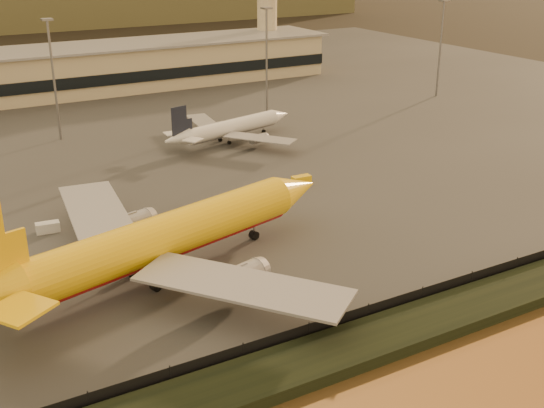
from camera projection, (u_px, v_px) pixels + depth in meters
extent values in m
plane|color=black|center=(293.00, 281.00, 87.35)|extent=(900.00, 900.00, 0.00)
cube|color=black|center=(376.00, 340.00, 73.37)|extent=(320.00, 7.00, 1.40)
cube|color=#2D2D2D|center=(88.00, 119.00, 163.99)|extent=(320.00, 220.00, 0.20)
cube|color=black|center=(354.00, 318.00, 76.37)|extent=(300.00, 0.05, 2.20)
cube|color=tan|center=(55.00, 73.00, 185.96)|extent=(160.00, 22.00, 12.00)
cube|color=black|center=(66.00, 84.00, 177.29)|extent=(160.00, 0.60, 3.00)
cube|color=gray|center=(52.00, 50.00, 183.65)|extent=(164.00, 24.00, 0.60)
cylinder|color=tan|center=(267.00, 22.00, 219.83)|extent=(6.40, 6.40, 30.00)
cylinder|color=slate|center=(54.00, 82.00, 142.63)|extent=(0.50, 0.50, 25.00)
cube|color=slate|center=(47.00, 19.00, 137.96)|extent=(2.20, 2.20, 0.40)
cylinder|color=slate|center=(267.00, 63.00, 164.11)|extent=(0.50, 0.50, 25.00)
cube|color=slate|center=(266.00, 8.00, 159.45)|extent=(2.20, 2.20, 0.40)
cylinder|color=slate|center=(440.00, 50.00, 182.37)|extent=(0.50, 0.50, 25.00)
cube|color=slate|center=(445.00, 1.00, 177.70)|extent=(2.20, 2.20, 0.40)
cylinder|color=#EDB60C|center=(168.00, 235.00, 86.98)|extent=(39.74, 15.87, 5.72)
cylinder|color=#AD0D09|center=(168.00, 242.00, 87.34)|extent=(38.35, 14.37, 4.46)
cone|color=#EDB60C|center=(295.00, 189.00, 102.52)|extent=(8.93, 7.54, 5.72)
cube|color=#EDB60C|center=(20.00, 309.00, 68.08)|extent=(7.58, 7.56, 0.34)
cube|color=gray|center=(97.00, 212.00, 96.66)|extent=(10.61, 25.51, 0.34)
cylinder|color=gray|center=(129.00, 225.00, 96.60)|extent=(7.20, 4.76, 3.15)
cube|color=gray|center=(242.00, 285.00, 76.58)|extent=(21.09, 24.39, 0.34)
cylinder|color=gray|center=(238.00, 279.00, 81.41)|extent=(7.20, 4.76, 3.15)
cylinder|color=black|center=(254.00, 235.00, 98.68)|extent=(1.48, 1.30, 1.26)
cylinder|color=slate|center=(254.00, 231.00, 98.44)|extent=(0.22, 0.22, 2.58)
cylinder|color=black|center=(156.00, 286.00, 84.34)|extent=(1.48, 1.30, 1.26)
cylinder|color=slate|center=(155.00, 281.00, 84.10)|extent=(0.22, 0.22, 2.58)
cylinder|color=black|center=(132.00, 272.00, 87.73)|extent=(1.48, 1.30, 1.26)
cylinder|color=slate|center=(132.00, 268.00, 87.49)|extent=(0.22, 0.22, 2.58)
cylinder|color=silver|center=(233.00, 127.00, 145.15)|extent=(23.63, 9.08, 3.27)
cylinder|color=gray|center=(233.00, 129.00, 145.36)|extent=(22.81, 8.22, 2.55)
cone|color=silver|center=(280.00, 115.00, 154.29)|extent=(5.26, 4.32, 3.27)
cone|color=silver|center=(177.00, 139.00, 135.50)|extent=(6.52, 4.64, 3.27)
cube|color=black|center=(179.00, 121.00, 134.60)|extent=(3.55, 1.16, 5.73)
cube|color=silver|center=(173.00, 133.00, 138.44)|extent=(3.45, 3.30, 0.20)
cube|color=silver|center=(193.00, 140.00, 134.08)|extent=(4.43, 4.38, 0.20)
cube|color=gray|center=(204.00, 122.00, 150.93)|extent=(6.46, 15.20, 0.20)
cylinder|color=gray|center=(216.00, 126.00, 150.85)|extent=(4.25, 2.73, 1.80)
cube|color=gray|center=(260.00, 138.00, 138.95)|extent=(12.45, 14.56, 0.20)
cylinder|color=gray|center=(258.00, 139.00, 141.81)|extent=(4.25, 2.73, 1.80)
cylinder|color=black|center=(264.00, 131.00, 152.01)|extent=(0.84, 0.73, 0.72)
cylinder|color=slate|center=(264.00, 130.00, 151.87)|extent=(0.17, 0.17, 1.47)
cylinder|color=black|center=(229.00, 143.00, 143.59)|extent=(0.84, 0.73, 0.72)
cylinder|color=slate|center=(229.00, 141.00, 143.45)|extent=(0.17, 0.17, 1.47)
cylinder|color=black|center=(220.00, 140.00, 145.55)|extent=(0.84, 0.73, 0.72)
cylinder|color=slate|center=(220.00, 138.00, 145.41)|extent=(0.17, 0.17, 1.47)
cube|color=#EDB60C|center=(301.00, 180.00, 120.45)|extent=(3.46, 1.66, 1.53)
cube|color=silver|center=(48.00, 227.00, 100.91)|extent=(3.57, 1.90, 1.54)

